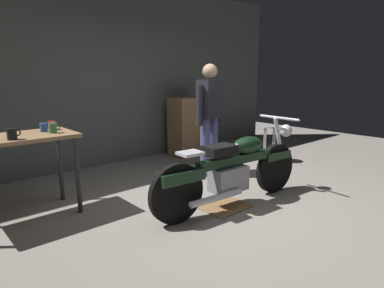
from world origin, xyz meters
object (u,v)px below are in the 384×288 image
Objects in this scene: motorcycle at (233,169)px; person_standing at (209,115)px; mug_green_speckled at (53,128)px; wooden_dresser at (191,126)px; mug_blue_enamel at (44,127)px; shop_stool at (270,134)px; mug_red_diner at (52,126)px; mug_black_matte at (12,134)px.

person_standing is (0.66, 1.07, 0.48)m from motorcycle.
mug_green_speckled is at bearing 148.48° from motorcycle.
mug_blue_enamel is at bearing -162.82° from wooden_dresser.
person_standing is 2.26m from mug_green_speckled.
shop_stool is 5.47× the size of mug_red_diner.
wooden_dresser is 3.00m from mug_red_diner.
person_standing is 14.20× the size of mug_green_speckled.
motorcycle is 20.05× the size of mug_blue_enamel.
shop_stool is 3.59m from mug_red_diner.
motorcycle is at bearing 48.85° from person_standing.
wooden_dresser is (1.32, 2.24, 0.10)m from motorcycle.
wooden_dresser is (0.66, 1.17, -0.38)m from person_standing.
wooden_dresser is 3.12m from mug_blue_enamel.
motorcycle is at bearing -27.46° from mug_black_matte.
mug_red_diner is at bearing 34.62° from mug_black_matte.
mug_green_speckled is at bearing 15.43° from mug_black_matte.
person_standing reaches higher than wooden_dresser.
mug_blue_enamel is (-0.11, -0.07, -0.00)m from mug_red_diner.
mug_blue_enamel is at bearing 35.58° from mug_black_matte.
person_standing is 14.28× the size of mug_red_diner.
person_standing is 1.52× the size of wooden_dresser.
mug_red_diner is (0.49, 0.34, -0.01)m from mug_black_matte.
shop_stool is (1.34, -0.15, -0.43)m from person_standing.
wooden_dresser is 9.35× the size of mug_green_speckled.
motorcycle is at bearing -36.22° from mug_green_speckled.
shop_stool is 3.63m from mug_green_speckled.
mug_green_speckled is (-3.60, 0.25, 0.46)m from shop_stool.
mug_red_diner reaches higher than mug_blue_enamel.
mug_red_diner is at bearing 31.21° from mug_blue_enamel.
mug_black_matte reaches higher than shop_stool.
mug_black_matte is at bearing 178.10° from shop_stool.
motorcycle is 2.04m from mug_green_speckled.
mug_black_matte is (-2.68, -0.02, 0.03)m from person_standing.
mug_green_speckled reaches higher than mug_red_diner.
motorcycle is 1.34m from person_standing.
motorcycle is 18.72× the size of mug_red_diner.
person_standing is at bearing -8.33° from mug_red_diner.
mug_blue_enamel is at bearing 106.63° from mug_green_speckled.
wooden_dresser reaches higher than shop_stool.
motorcycle is 17.37× the size of mug_black_matte.
mug_red_diner is (-3.53, 0.47, 0.45)m from shop_stool.
person_standing reaches higher than mug_red_diner.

